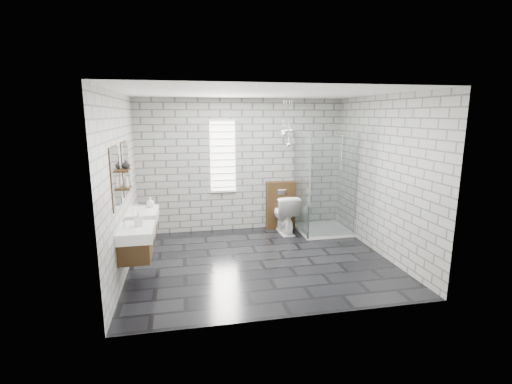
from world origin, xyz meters
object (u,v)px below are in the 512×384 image
object	(u,v)px
toilet	(285,214)
vanity_right	(141,216)
shower_enclosure	(321,209)
cistern_panel	(281,205)
vanity_left	(134,234)

from	to	relation	value
toilet	vanity_right	bearing A→B (deg)	18.08
shower_enclosure	toilet	xyz separation A→B (m)	(-0.70, 0.19, -0.11)
cistern_panel	shower_enclosure	distance (m)	0.87
vanity_right	cistern_panel	bearing A→B (deg)	25.46
vanity_right	shower_enclosure	size ratio (longest dim) A/B	0.77
vanity_right	toilet	xyz separation A→B (m)	(2.71, 0.97, -0.36)
shower_enclosure	toilet	bearing A→B (deg)	164.58
toilet	shower_enclosure	bearing A→B (deg)	163.04
cistern_panel	toilet	size ratio (longest dim) A/B	1.26
cistern_panel	vanity_left	bearing A→B (deg)	-140.61
toilet	cistern_panel	bearing A→B (deg)	-91.54
vanity_left	toilet	size ratio (longest dim) A/B	1.98
shower_enclosure	vanity_left	bearing A→B (deg)	-153.41
vanity_left	shower_enclosure	distance (m)	3.82
vanity_right	toilet	bearing A→B (deg)	19.62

